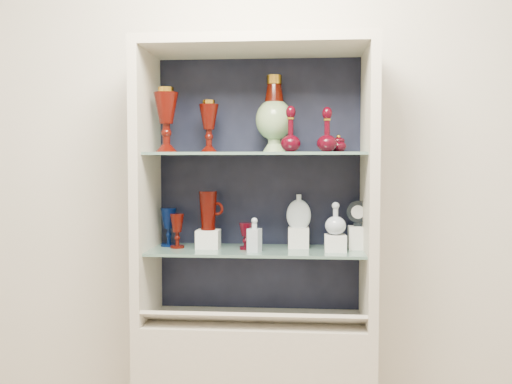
# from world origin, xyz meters

# --- Properties ---
(wall_back) EXTENTS (3.50, 0.02, 2.80)m
(wall_back) POSITION_xyz_m (0.00, 1.75, 1.40)
(wall_back) COLOR beige
(wall_back) RESTS_ON ground
(cabinet_back_panel) EXTENTS (0.98, 0.02, 1.15)m
(cabinet_back_panel) POSITION_xyz_m (0.00, 1.72, 1.32)
(cabinet_back_panel) COLOR black
(cabinet_back_panel) RESTS_ON cabinet_base
(cabinet_side_left) EXTENTS (0.04, 0.40, 1.15)m
(cabinet_side_left) POSITION_xyz_m (-0.48, 1.53, 1.32)
(cabinet_side_left) COLOR beige
(cabinet_side_left) RESTS_ON cabinet_base
(cabinet_side_right) EXTENTS (0.04, 0.40, 1.15)m
(cabinet_side_right) POSITION_xyz_m (0.48, 1.53, 1.32)
(cabinet_side_right) COLOR beige
(cabinet_side_right) RESTS_ON cabinet_base
(cabinet_top_cap) EXTENTS (1.00, 0.40, 0.04)m
(cabinet_top_cap) POSITION_xyz_m (0.00, 1.53, 1.92)
(cabinet_top_cap) COLOR beige
(cabinet_top_cap) RESTS_ON cabinet_side_left
(shelf_lower) EXTENTS (0.92, 0.34, 0.01)m
(shelf_lower) POSITION_xyz_m (0.00, 1.55, 1.04)
(shelf_lower) COLOR slate
(shelf_lower) RESTS_ON cabinet_side_left
(shelf_upper) EXTENTS (0.92, 0.34, 0.01)m
(shelf_upper) POSITION_xyz_m (0.00, 1.55, 1.46)
(shelf_upper) COLOR slate
(shelf_upper) RESTS_ON cabinet_side_left
(label_ledge) EXTENTS (0.92, 0.17, 0.09)m
(label_ledge) POSITION_xyz_m (0.00, 1.42, 0.78)
(label_ledge) COLOR beige
(label_ledge) RESTS_ON cabinet_base
(label_card_0) EXTENTS (0.10, 0.06, 0.03)m
(label_card_0) POSITION_xyz_m (0.29, 1.42, 0.80)
(label_card_0) COLOR white
(label_card_0) RESTS_ON label_ledge
(label_card_1) EXTENTS (0.10, 0.06, 0.03)m
(label_card_1) POSITION_xyz_m (-0.27, 1.42, 0.80)
(label_card_1) COLOR white
(label_card_1) RESTS_ON label_ledge
(label_card_2) EXTENTS (0.10, 0.06, 0.03)m
(label_card_2) POSITION_xyz_m (0.06, 1.42, 0.80)
(label_card_2) COLOR white
(label_card_2) RESTS_ON label_ledge
(pedestal_lamp_left) EXTENTS (0.12, 0.12, 0.28)m
(pedestal_lamp_left) POSITION_xyz_m (-0.38, 1.51, 1.61)
(pedestal_lamp_left) COLOR #430B05
(pedestal_lamp_left) RESTS_ON shelf_upper
(pedestal_lamp_right) EXTENTS (0.10, 0.10, 0.23)m
(pedestal_lamp_right) POSITION_xyz_m (-0.21, 1.57, 1.58)
(pedestal_lamp_right) COLOR #430B05
(pedestal_lamp_right) RESTS_ON shelf_upper
(enamel_urn) EXTENTS (0.17, 0.17, 0.34)m
(enamel_urn) POSITION_xyz_m (0.07, 1.61, 1.64)
(enamel_urn) COLOR #0F472B
(enamel_urn) RESTS_ON shelf_upper
(ruby_decanter_a) EXTENTS (0.10, 0.10, 0.22)m
(ruby_decanter_a) POSITION_xyz_m (0.15, 1.50, 1.58)
(ruby_decanter_a) COLOR #45020E
(ruby_decanter_a) RESTS_ON shelf_upper
(ruby_decanter_b) EXTENTS (0.09, 0.09, 0.20)m
(ruby_decanter_b) POSITION_xyz_m (0.30, 1.52, 1.57)
(ruby_decanter_b) COLOR #45020E
(ruby_decanter_b) RESTS_ON shelf_upper
(lidded_bowl) EXTENTS (0.08, 0.08, 0.08)m
(lidded_bowl) POSITION_xyz_m (0.35, 1.58, 1.51)
(lidded_bowl) COLOR #45020E
(lidded_bowl) RESTS_ON shelf_upper
(cobalt_goblet) EXTENTS (0.08, 0.08, 0.17)m
(cobalt_goblet) POSITION_xyz_m (-0.40, 1.61, 1.14)
(cobalt_goblet) COLOR #02103F
(cobalt_goblet) RESTS_ON shelf_lower
(ruby_goblet_tall) EXTENTS (0.07, 0.07, 0.15)m
(ruby_goblet_tall) POSITION_xyz_m (-0.35, 1.55, 1.13)
(ruby_goblet_tall) COLOR #430B05
(ruby_goblet_tall) RESTS_ON shelf_lower
(ruby_goblet_small) EXTENTS (0.06, 0.06, 0.12)m
(ruby_goblet_small) POSITION_xyz_m (-0.05, 1.54, 1.11)
(ruby_goblet_small) COLOR #45020E
(ruby_goblet_small) RESTS_ON shelf_lower
(riser_ruby_pitcher) EXTENTS (0.10, 0.10, 0.08)m
(riser_ruby_pitcher) POSITION_xyz_m (-0.21, 1.56, 1.09)
(riser_ruby_pitcher) COLOR silver
(riser_ruby_pitcher) RESTS_ON shelf_lower
(ruby_pitcher) EXTENTS (0.14, 0.10, 0.17)m
(ruby_pitcher) POSITION_xyz_m (-0.21, 1.56, 1.22)
(ruby_pitcher) COLOR #430B05
(ruby_pitcher) RESTS_ON riser_ruby_pitcher
(clear_square_bottle) EXTENTS (0.06, 0.06, 0.14)m
(clear_square_bottle) POSITION_xyz_m (-0.00, 1.47, 1.12)
(clear_square_bottle) COLOR #A6B2C0
(clear_square_bottle) RESTS_ON shelf_lower
(riser_flat_flask) EXTENTS (0.09, 0.09, 0.09)m
(riser_flat_flask) POSITION_xyz_m (0.18, 1.61, 1.09)
(riser_flat_flask) COLOR silver
(riser_flat_flask) RESTS_ON shelf_lower
(flat_flask) EXTENTS (0.11, 0.05, 0.15)m
(flat_flask) POSITION_xyz_m (0.18, 1.61, 1.22)
(flat_flask) COLOR silver
(flat_flask) RESTS_ON riser_flat_flask
(riser_clear_round_decanter) EXTENTS (0.09, 0.09, 0.07)m
(riser_clear_round_decanter) POSITION_xyz_m (0.34, 1.51, 1.08)
(riser_clear_round_decanter) COLOR silver
(riser_clear_round_decanter) RESTS_ON shelf_lower
(clear_round_decanter) EXTENTS (0.12, 0.12, 0.13)m
(clear_round_decanter) POSITION_xyz_m (0.34, 1.51, 1.19)
(clear_round_decanter) COLOR #A6B2C0
(clear_round_decanter) RESTS_ON riser_clear_round_decanter
(riser_cameo_medallion) EXTENTS (0.08, 0.08, 0.10)m
(riser_cameo_medallion) POSITION_xyz_m (0.44, 1.59, 1.10)
(riser_cameo_medallion) COLOR silver
(riser_cameo_medallion) RESTS_ON shelf_lower
(cameo_medallion) EXTENTS (0.10, 0.04, 0.11)m
(cameo_medallion) POSITION_xyz_m (0.44, 1.59, 1.21)
(cameo_medallion) COLOR black
(cameo_medallion) RESTS_ON riser_cameo_medallion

